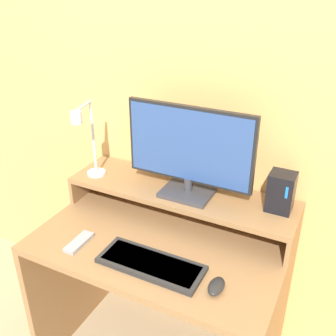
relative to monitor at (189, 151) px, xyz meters
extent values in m
cube|color=#E5AD60|center=(-0.04, 0.19, 0.20)|extent=(6.00, 0.05, 2.50)
cube|color=olive|center=(-0.04, -0.17, -0.35)|extent=(1.01, 0.65, 0.03)
cube|color=olive|center=(-0.53, -0.17, -0.70)|extent=(0.03, 0.65, 0.69)
cube|color=olive|center=(-0.54, 0.01, -0.28)|extent=(0.02, 0.28, 0.11)
cube|color=olive|center=(0.45, 0.01, -0.28)|extent=(0.02, 0.28, 0.11)
cube|color=olive|center=(-0.04, 0.01, -0.21)|extent=(1.01, 0.28, 0.02)
cube|color=#38383D|center=(0.00, 0.00, -0.19)|extent=(0.21, 0.18, 0.02)
cylinder|color=#38383D|center=(0.00, 0.00, -0.15)|extent=(0.04, 0.04, 0.06)
cube|color=black|center=(0.00, 0.00, 0.03)|extent=(0.54, 0.02, 0.32)
cube|color=#2D4C8C|center=(0.00, -0.01, 0.03)|extent=(0.52, 0.01, 0.30)
cylinder|color=silver|center=(-0.45, -0.03, -0.19)|extent=(0.09, 0.09, 0.01)
cylinder|color=silver|center=(-0.45, -0.03, -0.02)|extent=(0.01, 0.01, 0.34)
cylinder|color=silver|center=(-0.44, -0.10, 0.15)|extent=(0.04, 0.14, 0.01)
cylinder|color=silver|center=(-0.42, -0.16, 0.13)|extent=(0.05, 0.05, 0.05)
cube|color=black|center=(0.37, 0.05, -0.12)|extent=(0.10, 0.09, 0.16)
cube|color=#1972F2|center=(0.40, 0.00, -0.09)|extent=(0.01, 0.00, 0.05)
cube|color=#282828|center=(0.01, -0.34, -0.32)|extent=(0.40, 0.16, 0.02)
cube|color=black|center=(0.01, -0.34, -0.32)|extent=(0.37, 0.12, 0.01)
ellipsoid|color=black|center=(0.26, -0.35, -0.31)|extent=(0.05, 0.09, 0.03)
cube|color=#99999E|center=(-0.32, -0.36, -0.32)|extent=(0.05, 0.14, 0.02)
camera|label=1|loc=(0.57, -1.33, 0.66)|focal=42.00mm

